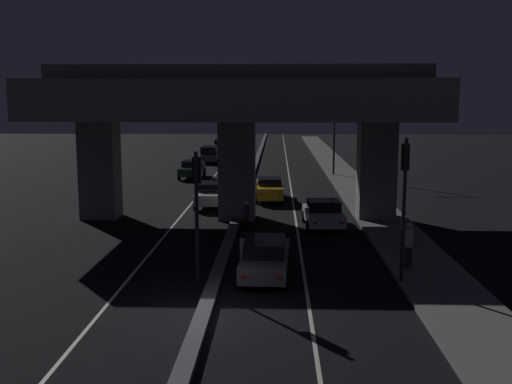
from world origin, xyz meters
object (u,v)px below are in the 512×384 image
traffic_light_right_of_median (404,186)px  motorcycle_red_filtering_mid (246,216)px  car_taxi_yellow_third (270,189)px  pedestrian_on_sidewalk (409,245)px  street_lamp (331,118)px  traffic_light_left_of_median (197,194)px  car_dark_green_second_oncoming (192,169)px  car_grey_lead (265,257)px  car_grey_third_oncoming (210,154)px  car_white_second (323,213)px  car_white_lead_oncoming (212,194)px  motorcycle_black_filtering_far (258,192)px  car_silver_fourth_oncoming (222,146)px  motorcycle_white_filtering_near (244,253)px

traffic_light_right_of_median → motorcycle_red_filtering_mid: bearing=122.7°
traffic_light_right_of_median → car_taxi_yellow_third: bearing=105.3°
pedestrian_on_sidewalk → street_lamp: bearing=90.9°
traffic_light_left_of_median → car_dark_green_second_oncoming: size_ratio=1.10×
car_grey_lead → car_grey_third_oncoming: (-6.72, 41.35, 0.18)m
traffic_light_right_of_median → car_white_second: 10.38m
car_white_lead_oncoming → pedestrian_on_sidewalk: (9.11, -14.01, 0.26)m
motorcycle_black_filtering_far → traffic_light_right_of_median: bearing=-166.0°
traffic_light_right_of_median → car_white_second: size_ratio=1.27×
car_grey_third_oncoming → pedestrian_on_sidewalk: bearing=17.4°
car_white_lead_oncoming → motorcycle_black_filtering_far: (2.78, 2.41, -0.20)m
car_silver_fourth_oncoming → car_taxi_yellow_third: bearing=12.0°
traffic_light_right_of_median → car_silver_fourth_oncoming: traffic_light_right_of_median is taller
car_dark_green_second_oncoming → pedestrian_on_sidewalk: size_ratio=2.45×
pedestrian_on_sidewalk → motorcycle_black_filtering_far: bearing=111.1°
traffic_light_right_of_median → street_lamp: 31.27m
car_white_second → pedestrian_on_sidewalk: size_ratio=2.34×
car_dark_green_second_oncoming → motorcycle_white_filtering_near: bearing=13.8°
traffic_light_right_of_median → motorcycle_white_filtering_near: traffic_light_right_of_median is taller
traffic_light_right_of_median → motorcycle_red_filtering_mid: 11.62m
motorcycle_black_filtering_far → motorcycle_white_filtering_near: bearing=176.3°
traffic_light_left_of_median → car_white_second: 11.39m
car_taxi_yellow_third → car_dark_green_second_oncoming: size_ratio=1.08×
car_white_lead_oncoming → pedestrian_on_sidewalk: pedestrian_on_sidewalk is taller
traffic_light_right_of_median → car_grey_lead: size_ratio=1.13×
car_dark_green_second_oncoming → traffic_light_right_of_median: bearing=23.4°
car_white_lead_oncoming → motorcycle_white_filtering_near: 14.15m
car_taxi_yellow_third → motorcycle_red_filtering_mid: (-1.09, -8.76, -0.17)m
traffic_light_right_of_median → motorcycle_black_filtering_far: traffic_light_right_of_median is taller
pedestrian_on_sidewalk → car_white_lead_oncoming: bearing=123.0°
car_white_lead_oncoming → pedestrian_on_sidewalk: size_ratio=2.34×
car_white_second → car_white_lead_oncoming: bearing=44.9°
traffic_light_left_of_median → street_lamp: 32.17m
car_white_lead_oncoming → car_dark_green_second_oncoming: (-3.23, 13.73, 0.00)m
pedestrian_on_sidewalk → car_white_second: bearing=108.2°
car_white_second → motorcycle_black_filtering_far: 9.07m
street_lamp → car_white_lead_oncoming: bearing=-119.0°
car_grey_third_oncoming → traffic_light_left_of_median: bearing=6.4°
traffic_light_left_of_median → car_taxi_yellow_third: (2.38, 18.20, -2.49)m
car_white_lead_oncoming → street_lamp: bearing=150.4°
traffic_light_right_of_median → car_grey_third_oncoming: 43.81m
car_silver_fourth_oncoming → motorcycle_black_filtering_far: bearing=10.8°
car_grey_lead → motorcycle_red_filtering_mid: bearing=10.1°
motorcycle_black_filtering_far → pedestrian_on_sidewalk: pedestrian_on_sidewalk is taller
car_white_lead_oncoming → traffic_light_right_of_median: bearing=27.9°
car_grey_lead → motorcycle_black_filtering_far: 17.27m
car_grey_third_oncoming → motorcycle_red_filtering_mid: size_ratio=2.26×
car_silver_fourth_oncoming → motorcycle_black_filtering_far: car_silver_fourth_oncoming is taller
traffic_light_right_of_median → motorcycle_white_filtering_near: size_ratio=2.94×
motorcycle_red_filtering_mid → pedestrian_on_sidewalk: (6.68, -7.81, 0.45)m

